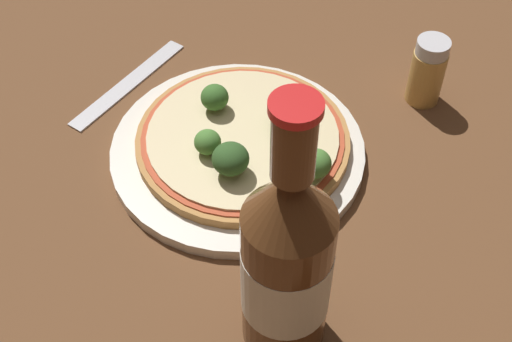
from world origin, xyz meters
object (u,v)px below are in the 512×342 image
pizza (241,141)px  fork (129,83)px  beer_bottle (287,263)px  pepper_shaker (427,71)px

pizza → fork: size_ratio=1.24×
beer_bottle → fork: beer_bottle is taller
beer_bottle → fork: bearing=160.7°
pizza → fork: (-0.16, -0.01, -0.02)m
pepper_shaker → fork: bearing=-141.7°
beer_bottle → fork: (-0.31, 0.11, -0.09)m
pizza → beer_bottle: 0.20m
beer_bottle → fork: 0.34m
beer_bottle → pepper_shaker: beer_bottle is taller
pepper_shaker → fork: pepper_shaker is taller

